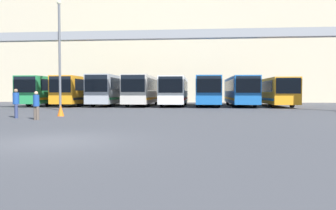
% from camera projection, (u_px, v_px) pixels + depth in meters
% --- Properties ---
extents(ground_plane, '(200.00, 200.00, 0.00)m').
position_uv_depth(ground_plane, '(53.00, 142.00, 10.13)').
color(ground_plane, '#47474C').
extents(building_backdrop, '(55.91, 12.00, 16.20)m').
position_uv_depth(building_backdrop, '(172.00, 54.00, 55.71)').
color(building_backdrop, beige).
rests_on(building_backdrop, ground).
extents(overhead_gantry, '(34.14, 0.80, 6.64)m').
position_uv_depth(overhead_gantry, '(145.00, 42.00, 27.25)').
color(overhead_gantry, gray).
rests_on(overhead_gantry, ground).
extents(bus_slot_0, '(2.50, 12.46, 3.21)m').
position_uv_depth(bus_slot_0, '(52.00, 90.00, 38.66)').
color(bus_slot_0, '#268C4C').
rests_on(bus_slot_0, ground).
extents(bus_slot_1, '(2.44, 11.16, 3.21)m').
position_uv_depth(bus_slot_1, '(80.00, 90.00, 37.67)').
color(bus_slot_1, orange).
rests_on(bus_slot_1, ground).
extents(bus_slot_2, '(2.49, 10.63, 3.34)m').
position_uv_depth(bus_slot_2, '(111.00, 89.00, 37.07)').
color(bus_slot_2, '#999EA5').
rests_on(bus_slot_2, ground).
extents(bus_slot_3, '(2.58, 11.56, 3.31)m').
position_uv_depth(bus_slot_3, '(143.00, 89.00, 37.19)').
color(bus_slot_3, beige).
rests_on(bus_slot_3, ground).
extents(bus_slot_4, '(2.55, 11.05, 3.15)m').
position_uv_depth(bus_slot_4, '(175.00, 90.00, 36.60)').
color(bus_slot_4, silver).
rests_on(bus_slot_4, ground).
extents(bus_slot_5, '(2.51, 11.31, 3.18)m').
position_uv_depth(bus_slot_5, '(207.00, 90.00, 36.39)').
color(bus_slot_5, '#1959A5').
rests_on(bus_slot_5, ground).
extents(bus_slot_6, '(2.49, 12.17, 3.15)m').
position_uv_depth(bus_slot_6, '(240.00, 90.00, 36.48)').
color(bus_slot_6, '#1959A5').
rests_on(bus_slot_6, ground).
extents(bus_slot_7, '(2.49, 11.90, 2.98)m').
position_uv_depth(bus_slot_7, '(274.00, 91.00, 36.01)').
color(bus_slot_7, orange).
rests_on(bus_slot_7, ground).
extents(pedestrian_near_right, '(0.36, 0.36, 1.73)m').
position_uv_depth(pedestrian_near_right, '(16.00, 103.00, 19.30)').
color(pedestrian_near_right, navy).
rests_on(pedestrian_near_right, ground).
extents(pedestrian_mid_right, '(0.33, 0.33, 1.59)m').
position_uv_depth(pedestrian_mid_right, '(36.00, 105.00, 18.08)').
color(pedestrian_mid_right, brown).
rests_on(pedestrian_mid_right, ground).
extents(traffic_cone, '(0.44, 0.44, 0.74)m').
position_uv_depth(traffic_cone, '(61.00, 110.00, 20.91)').
color(traffic_cone, orange).
rests_on(traffic_cone, ground).
extents(lamp_post, '(0.36, 0.36, 9.22)m').
position_uv_depth(lamp_post, '(60.00, 51.00, 27.53)').
color(lamp_post, '#595B60').
rests_on(lamp_post, ground).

